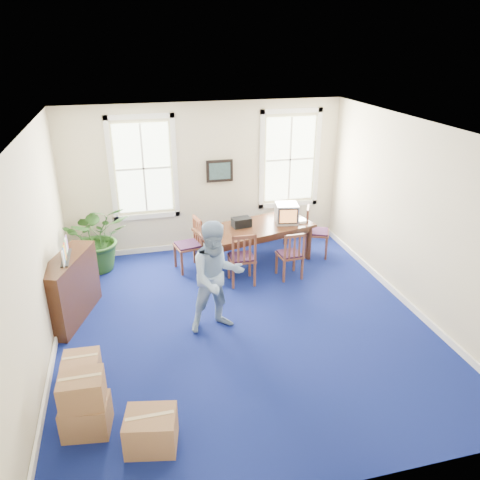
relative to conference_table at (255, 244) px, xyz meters
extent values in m
plane|color=navy|center=(-0.81, -2.19, -0.41)|extent=(6.50, 6.50, 0.00)
plane|color=white|center=(-0.81, -2.19, 2.79)|extent=(6.50, 6.50, 0.00)
plane|color=beige|center=(-0.81, 1.06, 1.19)|extent=(6.50, 0.00, 6.50)
plane|color=beige|center=(-0.81, -5.44, 1.19)|extent=(6.50, 0.00, 6.50)
plane|color=beige|center=(-3.81, -2.19, 1.19)|extent=(0.00, 6.50, 6.50)
plane|color=beige|center=(2.19, -2.19, 1.19)|extent=(0.00, 6.50, 6.50)
cube|color=white|center=(-0.81, 1.03, -0.35)|extent=(6.00, 0.04, 0.12)
cube|color=white|center=(-3.78, -2.19, -0.35)|extent=(0.04, 6.50, 0.12)
cube|color=white|center=(2.16, -2.19, -0.35)|extent=(0.04, 6.50, 0.12)
cube|color=white|center=(1.03, 0.00, 0.43)|extent=(0.18, 0.23, 0.06)
cube|color=black|center=(-0.27, 0.05, 0.50)|extent=(0.41, 0.29, 0.19)
imported|color=#88A6C9|center=(-1.24, -2.21, 0.52)|extent=(0.99, 0.82, 1.86)
cube|color=#3E2112|center=(-3.56, -1.33, 0.17)|extent=(0.88, 1.51, 1.14)
imported|color=#204717|center=(-3.14, 0.46, 0.30)|extent=(1.39, 1.24, 1.41)
camera|label=1|loc=(-2.47, -8.60, 4.00)|focal=35.00mm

